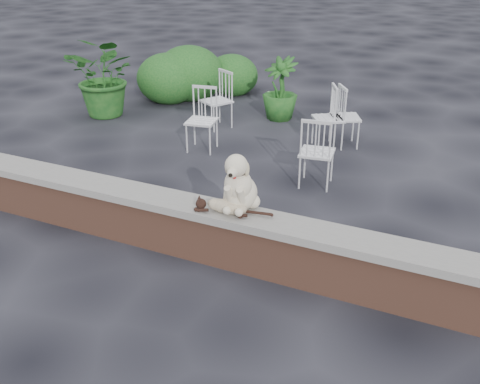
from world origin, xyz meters
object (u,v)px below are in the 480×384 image
at_px(cat, 226,206).
at_px(potted_plant_a, 106,76).
at_px(chair_a, 202,120).
at_px(chair_e, 345,116).
at_px(potted_plant_b, 280,89).
at_px(chair_d, 328,117).
at_px(dog, 241,179).
at_px(chair_b, 217,100).
at_px(chair_c, 317,151).

height_order(cat, potted_plant_a, potted_plant_a).
height_order(chair_a, potted_plant_a, potted_plant_a).
xyz_separation_m(chair_e, potted_plant_b, (-1.37, 0.82, 0.07)).
distance_m(chair_a, potted_plant_b, 1.97).
relative_size(chair_a, chair_d, 1.00).
relative_size(dog, chair_b, 0.65).
xyz_separation_m(potted_plant_a, potted_plant_b, (2.85, 1.10, -0.17)).
bearing_deg(cat, dog, 55.01).
bearing_deg(chair_a, chair_c, -24.64).
xyz_separation_m(dog, potted_plant_b, (-1.28, 4.42, -0.35)).
bearing_deg(chair_d, dog, -30.70).
xyz_separation_m(chair_b, chair_e, (2.16, 0.06, 0.00)).
distance_m(chair_b, chair_d, 1.95).
relative_size(dog, chair_d, 0.65).
xyz_separation_m(cat, chair_e, (0.17, 3.75, -0.19)).
bearing_deg(potted_plant_a, potted_plant_b, 21.03).
relative_size(potted_plant_a, potted_plant_b, 1.31).
distance_m(dog, chair_b, 4.13).
bearing_deg(potted_plant_b, chair_a, -105.24).
bearing_deg(potted_plant_a, chair_d, 1.56).
distance_m(chair_b, potted_plant_b, 1.18).
relative_size(chair_d, chair_e, 1.00).
bearing_deg(cat, chair_d, 83.81).
height_order(cat, potted_plant_b, potted_plant_b).
relative_size(chair_b, potted_plant_a, 0.66).
relative_size(chair_c, potted_plant_a, 0.66).
bearing_deg(chair_c, cat, 76.20).
bearing_deg(potted_plant_b, potted_plant_a, -158.97).
bearing_deg(dog, chair_a, 118.63).
relative_size(dog, cat, 0.69).
bearing_deg(cat, potted_plant_b, 97.83).
xyz_separation_m(cat, chair_c, (0.22, 2.18, -0.19)).
relative_size(chair_c, chair_e, 1.00).
relative_size(cat, chair_b, 0.95).
relative_size(cat, potted_plant_a, 0.63).
distance_m(dog, cat, 0.29).
xyz_separation_m(chair_d, potted_plant_b, (-1.16, 0.99, 0.07)).
bearing_deg(potted_plant_b, chair_e, -30.76).
xyz_separation_m(chair_b, chair_c, (2.22, -1.52, 0.00)).
height_order(potted_plant_a, potted_plant_b, potted_plant_a).
relative_size(chair_a, chair_e, 1.00).
bearing_deg(chair_c, potted_plant_a, -24.86).
distance_m(cat, potted_plant_b, 4.73).
distance_m(dog, chair_d, 3.46).
distance_m(chair_a, chair_d, 1.91).
height_order(dog, chair_d, dog).
xyz_separation_m(chair_a, chair_e, (1.89, 1.08, 0.00)).
bearing_deg(chair_c, dog, 78.02).
bearing_deg(potted_plant_b, cat, -75.25).
xyz_separation_m(dog, potted_plant_a, (-4.13, 3.32, -0.18)).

